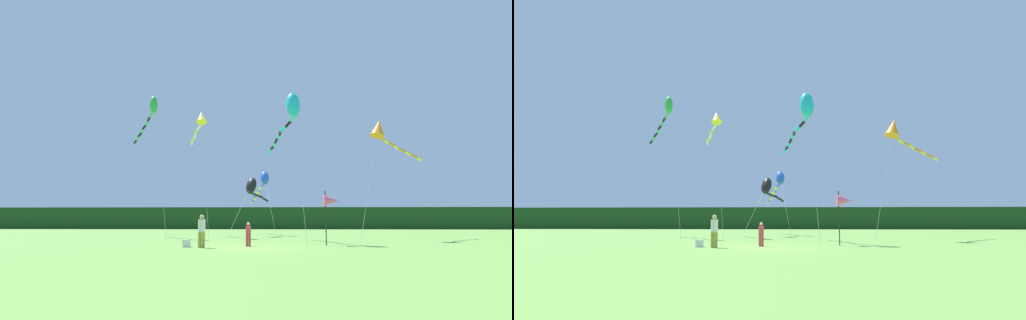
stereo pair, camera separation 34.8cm
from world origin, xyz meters
The scene contains 12 objects.
ground_plane centered at (0.00, 0.00, 0.00)m, with size 120.00×120.00×0.00m, color #6B9E42.
distant_treeline centered at (0.00, 45.00, 1.78)m, with size 108.00×3.10×3.56m, color #193D19.
person_adult centered at (-2.68, -0.15, 0.97)m, with size 0.38×0.38×1.74m.
person_child centered at (-0.25, 0.97, 0.75)m, with size 0.29×0.29×1.33m.
cooler_box centered at (-3.58, 0.38, 0.20)m, with size 0.40×0.34×0.40m, color silver.
banner_flag_pole centered at (4.61, 2.26, 2.59)m, with size 0.90×0.70×3.18m.
kite_cyan centered at (2.42, 4.80, 8.85)m, with size 2.42×8.12×10.03m.
kite_yellow centered at (-5.34, 13.21, 10.44)m, with size 3.42×9.12×11.34m.
kite_blue centered at (0.28, 17.91, 5.32)m, with size 2.73×11.44×6.47m.
kite_orange centered at (9.61, 8.63, 8.26)m, with size 6.90×6.19×9.25m.
kite_black centered at (-0.67, 14.53, 4.47)m, with size 3.37×6.86×5.49m.
kite_green centered at (-9.54, 12.02, 11.02)m, with size 5.85×8.42×12.30m.
Camera 2 is at (1.35, -21.24, 1.46)m, focal length 27.50 mm.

